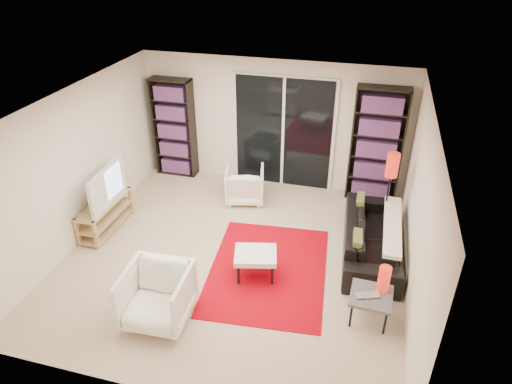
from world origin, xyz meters
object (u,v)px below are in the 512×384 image
at_px(armchair_back, 245,184).
at_px(floor_lamp, 391,173).
at_px(bookshelf_left, 174,128).
at_px(bookshelf_right, 377,146).
at_px(side_table, 371,297).
at_px(sofa, 372,237).
at_px(ottoman, 256,256).
at_px(armchair_front, 157,296).
at_px(tv_stand, 106,214).

distance_m(armchair_back, floor_lamp, 2.62).
xyz_separation_m(bookshelf_left, bookshelf_right, (3.85, -0.00, 0.07)).
bearing_deg(bookshelf_right, armchair_back, -162.85).
bearing_deg(side_table, floor_lamp, 86.73).
bearing_deg(floor_lamp, side_table, -93.27).
relative_size(sofa, ottoman, 3.02).
bearing_deg(armchair_front, ottoman, 46.26).
bearing_deg(armchair_back, side_table, 120.53).
height_order(bookshelf_right, sofa, bookshelf_right).
relative_size(bookshelf_right, side_table, 3.89).
height_order(tv_stand, side_table, tv_stand).
distance_m(bookshelf_right, floor_lamp, 1.11).
xyz_separation_m(bookshelf_right, ottoman, (-1.48, -2.69, -0.70)).
bearing_deg(bookshelf_right, ottoman, -118.85).
bearing_deg(sofa, side_table, 178.29).
height_order(tv_stand, ottoman, tv_stand).
relative_size(bookshelf_right, floor_lamp, 1.48).
xyz_separation_m(tv_stand, armchair_back, (1.97, 1.48, 0.05)).
bearing_deg(tv_stand, ottoman, -10.99).
xyz_separation_m(armchair_back, armchair_front, (-0.24, -3.13, 0.06)).
bearing_deg(sofa, floor_lamp, -18.21).
bearing_deg(armchair_back, sofa, 142.27).
height_order(bookshelf_right, tv_stand, bookshelf_right).
bearing_deg(armchair_front, side_table, 11.98).
bearing_deg(bookshelf_right, floor_lamp, -76.74).
distance_m(armchair_front, floor_lamp, 3.92).
height_order(bookshelf_right, armchair_back, bookshelf_right).
xyz_separation_m(bookshelf_left, floor_lamp, (4.10, -1.08, 0.11)).
relative_size(tv_stand, sofa, 0.57).
distance_m(bookshelf_left, ottoman, 3.64).
height_order(bookshelf_left, armchair_front, bookshelf_left).
relative_size(sofa, armchair_back, 2.97).
distance_m(bookshelf_left, armchair_back, 1.89).
distance_m(side_table, floor_lamp, 2.18).
distance_m(bookshelf_left, side_table, 5.11).
xyz_separation_m(sofa, ottoman, (-1.57, -0.96, 0.04)).
distance_m(tv_stand, ottoman, 2.76).
xyz_separation_m(sofa, floor_lamp, (0.17, 0.65, 0.78)).
xyz_separation_m(tv_stand, side_table, (4.32, -0.97, 0.10)).
distance_m(tv_stand, armchair_back, 2.46).
xyz_separation_m(bookshelf_left, sofa, (3.94, -1.73, -0.67)).
height_order(armchair_back, armchair_front, armchair_front).
bearing_deg(sofa, ottoman, 117.78).
bearing_deg(sofa, armchair_back, 61.94).
relative_size(bookshelf_right, sofa, 1.01).
height_order(sofa, ottoman, sofa).
distance_m(tv_stand, side_table, 4.43).
bearing_deg(bookshelf_right, bookshelf_left, 180.00).
bearing_deg(ottoman, sofa, 31.54).
relative_size(side_table, floor_lamp, 0.38).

